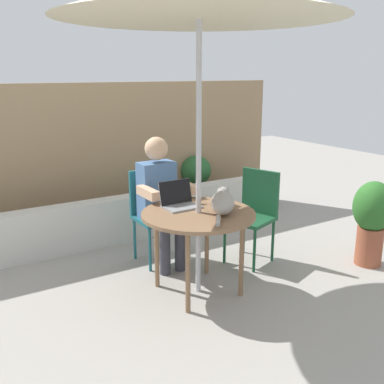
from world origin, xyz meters
name	(u,v)px	position (x,y,z in m)	size (l,w,h in m)	color
ground_plane	(198,291)	(0.00, 0.00, 0.00)	(14.00, 14.00, 0.00)	gray
fence_back	(106,156)	(0.00, 2.05, 0.85)	(4.71, 0.08, 1.71)	#937756
planter_wall_low	(128,218)	(0.00, 1.45, 0.25)	(4.24, 0.20, 0.50)	beige
patio_table	(198,220)	(0.00, 0.00, 0.64)	(0.94, 0.94, 0.71)	brown
chair_occupied	(153,207)	(0.00, 0.83, 0.53)	(0.40, 0.40, 0.90)	#1E606B
chair_empty	(255,208)	(0.83, 0.28, 0.53)	(0.51, 0.51, 0.90)	#194C2D
person_seated	(160,195)	(0.00, 0.67, 0.70)	(0.48, 0.48, 1.24)	#4C72A5
laptop	(178,199)	(-0.05, 0.24, 0.77)	(0.30, 0.25, 0.21)	gray
cat	(223,202)	(0.18, -0.09, 0.79)	(0.45, 0.53, 0.17)	gray
potted_plant_near_fence	(196,182)	(1.20, 1.94, 0.41)	(0.40, 0.40, 0.76)	#595654
potted_plant_by_chair	(372,217)	(1.71, -0.40, 0.49)	(0.38, 0.38, 0.83)	#9E5138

